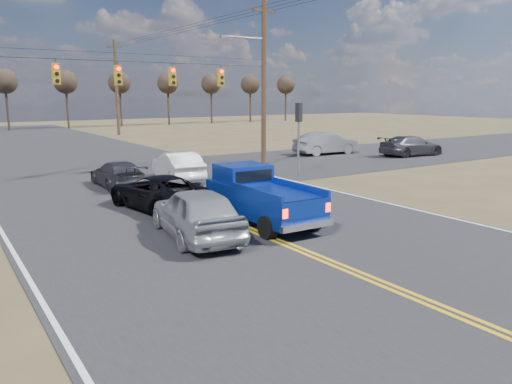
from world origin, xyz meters
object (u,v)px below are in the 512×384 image
dgrey_car_queue (118,174)px  cross_car_east_far (411,146)px  pickup_truck (260,197)px  silver_suv (196,212)px  white_car_queue (178,166)px  cross_car_east_near (326,143)px  black_suv (158,192)px

dgrey_car_queue → cross_car_east_far: bearing=-177.5°
pickup_truck → dgrey_car_queue: pickup_truck is taller
silver_suv → white_car_queue: silver_suv is taller
silver_suv → cross_car_east_near: bearing=-132.7°
black_suv → white_car_queue: size_ratio=1.04×
white_car_queue → cross_car_east_near: cross_car_east_near is taller
silver_suv → black_suv: silver_suv is taller
pickup_truck → silver_suv: size_ratio=1.09×
pickup_truck → cross_car_east_near: (15.13, 13.86, -0.10)m
dgrey_car_queue → cross_car_east_far: cross_car_east_far is taller
silver_suv → cross_car_east_far: size_ratio=0.94×
pickup_truck → dgrey_car_queue: (-1.89, 9.32, -0.29)m
cross_car_east_near → cross_car_east_far: bearing=-129.4°
silver_suv → cross_car_east_far: bearing=-146.8°
dgrey_car_queue → pickup_truck: bearing=102.7°
black_suv → cross_car_east_near: 19.87m
pickup_truck → white_car_queue: bearing=84.2°
cross_car_east_near → silver_suv: bearing=131.3°
cross_car_east_near → cross_car_east_far: 6.06m
black_suv → white_car_queue: bearing=-130.6°
silver_suv → cross_car_east_near: 22.81m
black_suv → cross_car_east_far: 22.51m
black_suv → cross_car_east_far: size_ratio=0.96×
cross_car_east_far → dgrey_car_queue: bearing=97.0°
silver_suv → cross_car_east_far: (22.28, 10.27, -0.08)m
black_suv → pickup_truck: bearing=108.9°
white_car_queue → pickup_truck: bearing=90.7°
silver_suv → cross_car_east_near: cross_car_east_near is taller
cross_car_east_near → white_car_queue: bearing=110.5°
pickup_truck → white_car_queue: 9.40m
white_car_queue → dgrey_car_queue: size_ratio=1.06×
silver_suv → dgrey_car_queue: silver_suv is taller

